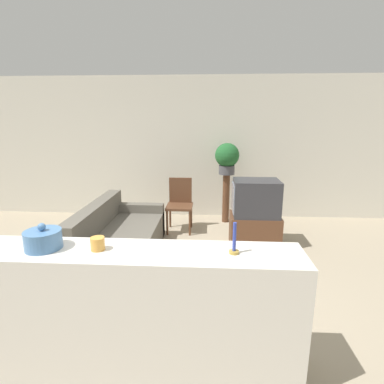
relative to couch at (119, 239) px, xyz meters
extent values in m
plane|color=tan|center=(0.59, -1.42, -0.27)|extent=(14.00, 14.00, 0.00)
cube|color=beige|center=(0.59, 2.01, 1.08)|extent=(9.00, 0.06, 2.70)
cube|color=#605B51|center=(0.05, 0.00, -0.06)|extent=(0.92, 1.81, 0.41)
cube|color=#605B51|center=(-0.31, 0.00, 0.32)|extent=(0.20, 1.81, 0.35)
cube|color=#605B51|center=(0.05, -0.83, 0.01)|extent=(0.92, 0.16, 0.55)
cube|color=#605B51|center=(0.05, 0.83, 0.01)|extent=(0.92, 0.16, 0.55)
cube|color=brown|center=(1.95, 0.51, -0.02)|extent=(0.74, 0.53, 0.49)
cube|color=#333338|center=(1.95, 0.51, 0.50)|extent=(0.67, 0.51, 0.54)
cube|color=#939EB2|center=(1.61, 0.51, 0.50)|extent=(0.02, 0.41, 0.42)
cube|color=brown|center=(0.75, 1.06, 0.18)|extent=(0.44, 0.44, 0.04)
cube|color=brown|center=(0.75, 1.26, 0.42)|extent=(0.40, 0.04, 0.44)
cylinder|color=brown|center=(0.56, 0.87, -0.05)|extent=(0.04, 0.04, 0.42)
cylinder|color=brown|center=(0.94, 0.87, -0.05)|extent=(0.04, 0.04, 0.42)
cylinder|color=brown|center=(0.56, 1.25, -0.05)|extent=(0.04, 0.04, 0.42)
cylinder|color=brown|center=(0.94, 1.25, -0.05)|extent=(0.04, 0.04, 0.42)
cylinder|color=brown|center=(1.57, 1.61, 0.19)|extent=(0.13, 0.13, 0.92)
cylinder|color=#4C4C51|center=(1.57, 1.61, 0.73)|extent=(0.29, 0.29, 0.16)
sphere|color=#23602D|center=(1.57, 1.61, 1.00)|extent=(0.44, 0.44, 0.44)
cube|color=silver|center=(0.59, -1.91, 0.23)|extent=(2.69, 0.44, 0.99)
cylinder|color=#4C7AAD|center=(0.07, -1.91, 0.79)|extent=(0.26, 0.26, 0.14)
sphere|color=#4C7AAD|center=(0.07, -1.91, 0.89)|extent=(0.06, 0.06, 0.06)
cylinder|color=gold|center=(0.47, -1.91, 0.77)|extent=(0.10, 0.10, 0.09)
cylinder|color=#B7933D|center=(1.43, -1.91, 0.73)|extent=(0.07, 0.07, 0.02)
cylinder|color=#2D3D9E|center=(1.43, -1.91, 0.85)|extent=(0.02, 0.02, 0.21)
camera|label=1|loc=(1.26, -3.84, 1.63)|focal=28.00mm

